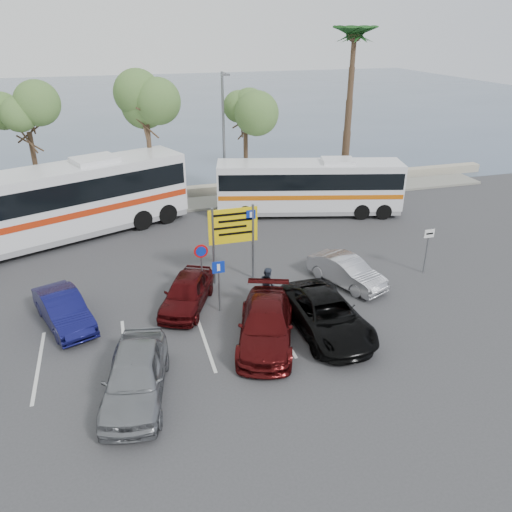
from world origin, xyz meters
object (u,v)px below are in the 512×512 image
object	(u,v)px
coach_bus_left	(64,205)
suv_black	(326,315)
coach_bus_right	(309,189)
pedestrian_far	(268,285)
car_maroon	(266,325)
direction_sign	(233,232)
car_silver_b	(347,271)
car_blue	(64,310)
car_silver_a	(135,376)
street_lamp_right	(224,133)
car_red	(187,292)

from	to	relation	value
coach_bus_left	suv_black	distance (m)	15.80
coach_bus_right	pedestrian_far	distance (m)	11.05
car_maroon	pedestrian_far	bearing A→B (deg)	91.04
coach_bus_right	suv_black	world-z (taller)	coach_bus_right
direction_sign	car_silver_b	xyz separation A→B (m)	(4.78, -1.70, -1.80)
direction_sign	car_blue	world-z (taller)	direction_sign
car_silver_a	car_blue	size ratio (longest dim) A/B	1.15
direction_sign	car_silver_a	distance (m)	8.42
street_lamp_right	suv_black	size ratio (longest dim) A/B	1.59
street_lamp_right	direction_sign	bearing A→B (deg)	-100.94
suv_black	car_silver_b	world-z (taller)	suv_black
coach_bus_right	car_blue	distance (m)	16.43
car_silver_b	direction_sign	bearing A→B (deg)	137.77
direction_sign	car_red	size ratio (longest dim) A/B	0.91
car_silver_a	suv_black	distance (m)	7.41
street_lamp_right	car_blue	world-z (taller)	street_lamp_right
coach_bus_left	coach_bus_right	bearing A→B (deg)	-0.00
car_silver_a	suv_black	world-z (taller)	car_silver_a
direction_sign	car_silver_b	distance (m)	5.38
car_silver_a	car_maroon	size ratio (longest dim) A/B	0.94
suv_black	pedestrian_far	world-z (taller)	pedestrian_far
car_silver_a	suv_black	xyz separation A→B (m)	(7.20, 1.74, -0.07)
car_silver_b	car_silver_a	bearing A→B (deg)	-175.17
pedestrian_far	coach_bus_right	bearing A→B (deg)	-33.22
coach_bus_right	car_blue	bearing A→B (deg)	-146.73
coach_bus_right	car_silver_b	world-z (taller)	coach_bus_right
car_red	car_silver_b	distance (m)	7.20
coach_bus_right	car_red	distance (m)	12.70
street_lamp_right	coach_bus_right	size ratio (longest dim) A/B	0.71
suv_black	car_maroon	bearing A→B (deg)	178.57
street_lamp_right	direction_sign	world-z (taller)	street_lamp_right
street_lamp_right	coach_bus_right	bearing A→B (deg)	-33.86
coach_bus_left	coach_bus_right	size ratio (longest dim) A/B	1.20
street_lamp_right	direction_sign	distance (m)	10.73
car_silver_a	pedestrian_far	distance (m)	7.29
street_lamp_right	coach_bus_right	distance (m)	6.20
car_red	coach_bus_left	bearing A→B (deg)	144.30
direction_sign	coach_bus_right	distance (m)	9.81
street_lamp_right	pedestrian_far	distance (m)	13.13
car_silver_a	suv_black	size ratio (longest dim) A/B	0.90
direction_sign	car_silver_b	bearing A→B (deg)	-19.55
street_lamp_right	car_blue	size ratio (longest dim) A/B	2.02
direction_sign	car_blue	size ratio (longest dim) A/B	0.91
coach_bus_right	car_silver_b	distance (m)	9.21
car_red	street_lamp_right	bearing A→B (deg)	94.67
car_maroon	car_silver_a	bearing A→B (deg)	-140.43
street_lamp_right	suv_black	world-z (taller)	street_lamp_right
car_silver_a	suv_black	bearing A→B (deg)	24.80
direction_sign	street_lamp_right	bearing A→B (deg)	79.06
coach_bus_right	car_red	size ratio (longest dim) A/B	2.83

